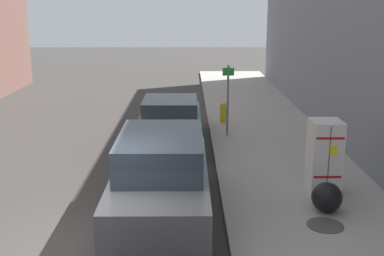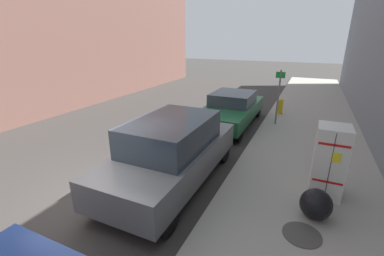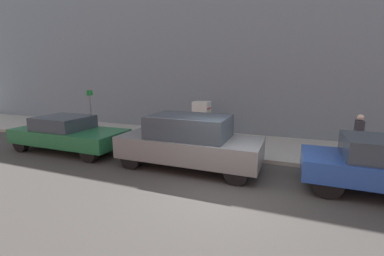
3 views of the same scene
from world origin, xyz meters
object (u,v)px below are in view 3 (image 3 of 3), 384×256
object	(u,v)px
street_sign_post	(91,110)
fire_hydrant	(65,126)
pedestrian_walking_far	(358,134)
parked_sedan_green	(68,133)
parked_suv_gray	(189,141)
trash_bag	(222,133)
discarded_refrigerator	(201,120)

from	to	relation	value
street_sign_post	fire_hydrant	xyz separation A→B (m)	(0.02, -1.66, -0.89)
pedestrian_walking_far	parked_sedan_green	xyz separation A→B (m)	(2.55, -10.42, -0.31)
fire_hydrant	parked_sedan_green	size ratio (longest dim) A/B	0.16
street_sign_post	parked_suv_gray	distance (m)	5.99
fire_hydrant	trash_bag	world-z (taller)	fire_hydrant
discarded_refrigerator	street_sign_post	size ratio (longest dim) A/B	0.74
discarded_refrigerator	parked_suv_gray	xyz separation A→B (m)	(3.57, 0.84, -0.08)
discarded_refrigerator	parked_sedan_green	size ratio (longest dim) A/B	0.36
discarded_refrigerator	pedestrian_walking_far	world-z (taller)	discarded_refrigerator
fire_hydrant	parked_suv_gray	xyz separation A→B (m)	(1.80, 7.35, 0.37)
street_sign_post	fire_hydrant	size ratio (longest dim) A/B	3.03
trash_bag	parked_sedan_green	xyz separation A→B (m)	(3.38, -5.40, 0.27)
discarded_refrigerator	street_sign_post	world-z (taller)	street_sign_post
street_sign_post	pedestrian_walking_far	distance (m)	10.91
street_sign_post	trash_bag	xyz separation A→B (m)	(-1.56, 5.87, -0.96)
fire_hydrant	pedestrian_walking_far	xyz separation A→B (m)	(-0.75, 12.55, 0.50)
trash_bag	parked_sedan_green	distance (m)	6.38
parked_sedan_green	street_sign_post	bearing A→B (deg)	-165.64
fire_hydrant	pedestrian_walking_far	world-z (taller)	pedestrian_walking_far
fire_hydrant	trash_bag	distance (m)	7.70
parked_sedan_green	discarded_refrigerator	bearing A→B (deg)	129.15
street_sign_post	trash_bag	size ratio (longest dim) A/B	3.62
trash_bag	pedestrian_walking_far	xyz separation A→B (m)	(0.83, 5.01, 0.58)
fire_hydrant	parked_suv_gray	distance (m)	7.58
trash_bag	parked_suv_gray	bearing A→B (deg)	-3.07
street_sign_post	parked_suv_gray	bearing A→B (deg)	72.30
trash_bag	parked_suv_gray	distance (m)	3.41
discarded_refrigerator	fire_hydrant	bearing A→B (deg)	-74.80
street_sign_post	parked_sedan_green	distance (m)	2.00
parked_sedan_green	parked_suv_gray	distance (m)	5.23
trash_bag	parked_sedan_green	bearing A→B (deg)	-58.00
fire_hydrant	pedestrian_walking_far	distance (m)	12.58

